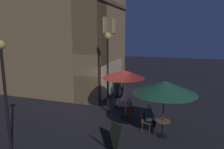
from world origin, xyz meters
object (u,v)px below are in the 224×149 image
street_lamp_near_corner (108,53)px  cafe_table_0 (123,108)px  street_lamp_down_street (4,77)px  patron_standing_4 (117,94)px  cafe_table_1 (163,126)px  cafe_chair_0 (129,113)px  patron_seated_1 (149,117)px  patron_seated_0 (128,108)px  menu_sandwich_board (111,138)px  patio_umbrella_1 (165,87)px  patron_standing_2 (121,85)px  patron_standing_3 (122,89)px  cafe_chair_1 (118,102)px  cafe_chair_2 (146,120)px  patio_umbrella_0 (124,74)px

street_lamp_near_corner → cafe_table_0: 2.93m
street_lamp_down_street → patron_standing_4: bearing=-21.0°
cafe_table_1 → patron_standing_4: size_ratio=0.42×
street_lamp_down_street → cafe_chair_0: bearing=-41.1°
patron_seated_1 → cafe_table_0: bearing=160.6°
cafe_table_1 → cafe_chair_0: size_ratio=0.83×
street_lamp_near_corner → patron_seated_0: street_lamp_near_corner is taller
menu_sandwich_board → cafe_chair_0: bearing=28.1°
patio_umbrella_1 → patron_standing_2: 5.66m
cafe_chair_0 → street_lamp_near_corner: bearing=18.7°
cafe_table_0 → street_lamp_near_corner: bearing=69.2°
patron_seated_1 → patron_standing_3: bearing=142.6°
patron_seated_0 → patron_standing_4: 2.04m
street_lamp_down_street → patron_seated_1: bearing=-53.7°
street_lamp_near_corner → street_lamp_down_street: bearing=158.5°
street_lamp_down_street → cafe_chair_1: street_lamp_down_street is taller
cafe_chair_0 → patron_standing_3: (2.90, 1.17, 0.37)m
cafe_chair_1 → patron_seated_0: (-1.19, -0.88, 0.17)m
street_lamp_down_street → cafe_chair_1: (5.19, -2.43, -2.29)m
cafe_chair_1 → patron_standing_3: size_ratio=0.53×
patron_standing_4 → cafe_table_0: bearing=-74.5°
cafe_table_0 → street_lamp_down_street: bearing=147.3°
menu_sandwich_board → cafe_chair_0: menu_sandwich_board is taller
cafe_chair_2 → patron_standing_3: 4.06m
street_lamp_near_corner → cafe_chair_1: street_lamp_near_corner is taller
menu_sandwich_board → cafe_table_1: bearing=-16.0°
menu_sandwich_board → patio_umbrella_1: bearing=-16.0°
cafe_chair_2 → street_lamp_down_street: bearing=-122.1°
cafe_table_0 → cafe_chair_0: bearing=-144.0°
patron_seated_1 → patio_umbrella_0: bearing=160.6°
cafe_table_0 → patron_standing_3: 2.37m
cafe_chair_1 → patron_seated_0: size_ratio=0.73×
cafe_table_0 → patio_umbrella_0: size_ratio=0.29×
street_lamp_near_corner → patron_standing_2: (2.65, 0.06, -2.36)m
menu_sandwich_board → patron_standing_4: patron_standing_4 is taller
patron_seated_1 → patron_standing_4: 3.32m
patron_seated_1 → patron_standing_4: size_ratio=0.74×
menu_sandwich_board → patron_standing_3: bearing=40.8°
patio_umbrella_0 → patio_umbrella_1: patio_umbrella_0 is taller
cafe_chair_1 → menu_sandwich_board: bearing=-23.4°
cafe_table_0 → patron_standing_3: bearing=17.2°
patio_umbrella_0 → patron_seated_1: patio_umbrella_0 is taller
street_lamp_down_street → cafe_chair_1: bearing=-25.1°
street_lamp_near_corner → cafe_chair_1: size_ratio=4.76×
patio_umbrella_0 → cafe_chair_1: patio_umbrella_0 is taller
cafe_chair_1 → patron_standing_4: patron_standing_4 is taller
street_lamp_near_corner → patron_standing_3: 3.03m
street_lamp_near_corner → patron_standing_4: bearing=-17.9°
cafe_chair_2 → patron_standing_4: 3.20m
menu_sandwich_board → patio_umbrella_1: 2.92m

